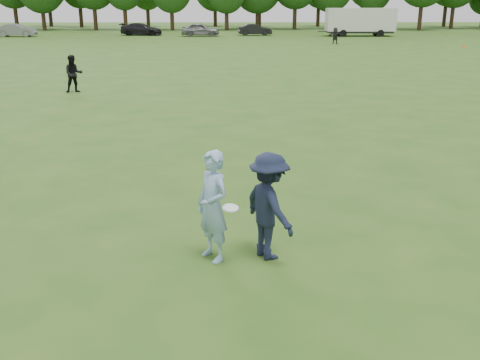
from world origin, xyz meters
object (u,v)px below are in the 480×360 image
(car_b, at_px, (17,30))
(car_e, at_px, (200,30))
(thrower, at_px, (213,206))
(field_cone, at_px, (464,46))
(player_far_d, at_px, (335,36))
(player_far_a, at_px, (74,74))
(car_d, at_px, (141,29))
(car_f, at_px, (255,30))
(defender, at_px, (269,206))
(cargo_trailer, at_px, (360,21))

(car_b, bearing_deg, car_e, -90.65)
(thrower, xyz_separation_m, field_cone, (21.56, 42.95, -0.82))
(car_b, bearing_deg, field_cone, -111.67)
(player_far_d, distance_m, car_e, 18.39)
(thrower, bearing_deg, car_b, 165.01)
(player_far_a, xyz_separation_m, car_d, (-3.31, 43.38, -0.16))
(thrower, xyz_separation_m, car_b, (-24.70, 59.29, -0.24))
(player_far_d, height_order, car_f, player_far_d)
(thrower, relative_size, car_d, 0.39)
(defender, height_order, car_d, defender)
(car_b, xyz_separation_m, car_d, (14.21, 2.31, -0.01))
(player_far_d, bearing_deg, car_e, 138.75)
(player_far_a, height_order, player_far_d, player_far_a)
(car_f, distance_m, field_cone, 25.88)
(player_far_a, distance_m, car_f, 44.35)
(car_e, bearing_deg, defender, -176.18)
(cargo_trailer, bearing_deg, car_d, 175.93)
(thrower, bearing_deg, player_far_d, 129.83)
(player_far_d, xyz_separation_m, field_cone, (10.89, -4.86, -0.64))
(defender, bearing_deg, field_cone, -55.91)
(car_e, bearing_deg, car_b, 91.38)
(car_e, bearing_deg, cargo_trailer, -90.60)
(car_d, distance_m, car_f, 13.81)
(car_b, bearing_deg, player_far_a, -159.11)
(player_far_d, bearing_deg, field_cone, -24.30)
(player_far_a, relative_size, car_f, 0.43)
(player_far_a, height_order, car_e, player_far_a)
(player_far_d, bearing_deg, car_f, 118.28)
(defender, height_order, car_e, defender)
(thrower, distance_m, player_far_d, 48.99)
(thrower, xyz_separation_m, car_f, (3.32, 61.31, -0.30))
(player_far_d, height_order, cargo_trailer, cargo_trailer)
(car_e, bearing_deg, car_f, -77.80)
(car_e, relative_size, cargo_trailer, 0.50)
(car_b, distance_m, car_f, 28.09)
(field_cone, height_order, cargo_trailer, cargo_trailer)
(player_far_d, xyz_separation_m, car_b, (-35.36, 11.48, -0.06))
(car_e, bearing_deg, field_cone, -124.52)
(car_f, bearing_deg, player_far_a, 160.66)
(car_e, xyz_separation_m, cargo_trailer, (18.94, -0.14, 1.01))
(car_b, relative_size, cargo_trailer, 0.49)
(car_d, relative_size, field_cone, 16.59)
(defender, xyz_separation_m, cargo_trailer, (14.76, 59.68, 0.83))
(thrower, distance_m, car_f, 61.40)
(player_far_d, relative_size, cargo_trailer, 0.18)
(defender, xyz_separation_m, field_cone, (20.59, 42.89, -0.79))
(player_far_a, bearing_deg, car_b, 92.93)
(player_far_d, xyz_separation_m, car_e, (-13.88, 12.07, -0.03))
(thrower, height_order, car_e, thrower)
(thrower, xyz_separation_m, car_e, (-3.22, 59.88, -0.20))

